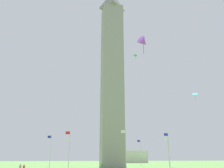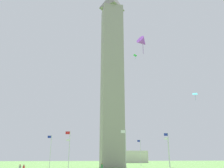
{
  "view_description": "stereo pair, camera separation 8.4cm",
  "coord_description": "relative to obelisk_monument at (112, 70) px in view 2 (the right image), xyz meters",
  "views": [
    {
      "loc": [
        12.33,
        69.11,
        2.61
      ],
      "look_at": [
        0.0,
        0.0,
        24.61
      ],
      "focal_mm": 37.73,
      "sensor_mm": 36.0,
      "label": 1
    },
    {
      "loc": [
        12.25,
        69.13,
        2.61
      ],
      "look_at": [
        0.0,
        0.0,
        24.61
      ],
      "focal_mm": 37.73,
      "sensor_mm": 36.0,
      "label": 2
    }
  ],
  "objects": [
    {
      "name": "kite_green_diamond",
      "position": [
        -4.96,
        9.83,
        0.92
      ],
      "size": [
        0.89,
        0.98,
        1.5
      ],
      "color": "green"
    },
    {
      "name": "ground_plane",
      "position": [
        0.0,
        0.0,
        -29.41
      ],
      "size": [
        260.0,
        260.0,
        0.0
      ],
      "primitive_type": "plane",
      "color": "#609347"
    },
    {
      "name": "flagpole_e",
      "position": [
        0.06,
        17.21,
        -24.71
      ],
      "size": [
        1.12,
        0.14,
        8.6
      ],
      "color": "silver",
      "rests_on": "ground"
    },
    {
      "name": "kite_purple_delta",
      "position": [
        4.13,
        44.61,
        -13.47
      ],
      "size": [
        1.78,
        1.65,
        2.3
      ],
      "color": "purple"
    },
    {
      "name": "flagpole_sw",
      "position": [
        -12.11,
        -12.17,
        -24.71
      ],
      "size": [
        1.12,
        0.14,
        8.6
      ],
      "color": "silver",
      "rests_on": "ground"
    },
    {
      "name": "kite_cyan_diamond",
      "position": [
        -16.95,
        18.77,
        -12.22
      ],
      "size": [
        1.47,
        1.38,
        1.98
      ],
      "color": "#33C6D1"
    },
    {
      "name": "obelisk_monument",
      "position": [
        0.0,
        0.0,
        0.0
      ],
      "size": [
        6.47,
        6.47,
        58.82
      ],
      "color": "gray",
      "rests_on": "ground"
    },
    {
      "name": "flagpole_se",
      "position": [
        -12.11,
        12.17,
        -24.71
      ],
      "size": [
        1.12,
        0.14,
        8.6
      ],
      "color": "silver",
      "rests_on": "ground"
    },
    {
      "name": "flagpole_n",
      "position": [
        17.27,
        0.0,
        -24.71
      ],
      "size": [
        1.12,
        0.14,
        8.6
      ],
      "color": "silver",
      "rests_on": "ground"
    },
    {
      "name": "flagpole_s",
      "position": [
        -17.15,
        0.0,
        -24.71
      ],
      "size": [
        1.12,
        0.14,
        8.6
      ],
      "color": "silver",
      "rests_on": "ground"
    },
    {
      "name": "flagpole_w",
      "position": [
        0.06,
        -17.21,
        -24.71
      ],
      "size": [
        1.12,
        0.14,
        8.6
      ],
      "color": "silver",
      "rests_on": "ground"
    },
    {
      "name": "flagpole_ne",
      "position": [
        12.23,
        12.17,
        -24.71
      ],
      "size": [
        1.12,
        0.14,
        8.6
      ],
      "color": "silver",
      "rests_on": "ground"
    },
    {
      "name": "distant_building",
      "position": [
        -18.11,
        -59.99,
        -26.4
      ],
      "size": [
        20.64,
        14.31,
        6.02
      ],
      "color": "beige",
      "rests_on": "ground"
    },
    {
      "name": "flagpole_nw",
      "position": [
        12.23,
        -12.17,
        -24.71
      ],
      "size": [
        1.12,
        0.14,
        8.6
      ],
      "color": "silver",
      "rests_on": "ground"
    }
  ]
}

